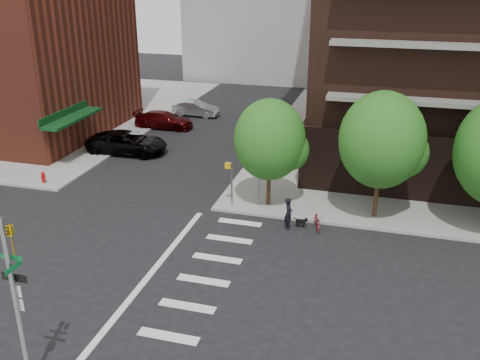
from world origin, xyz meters
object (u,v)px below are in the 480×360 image
at_px(fire_hydrant, 43,177).
at_px(scooter, 317,221).
at_px(parked_car_black, 127,142).
at_px(parked_car_silver, 196,108).
at_px(dog_walker, 289,213).
at_px(parked_car_maroon, 164,120).
at_px(traffic_signal, 19,316).

relative_size(fire_hydrant, scooter, 0.45).
relative_size(parked_car_black, parked_car_silver, 1.37).
xyz_separation_m(parked_car_black, parked_car_silver, (1.26, 11.32, -0.11)).
bearing_deg(dog_walker, parked_car_maroon, 30.46).
bearing_deg(parked_car_black, parked_car_maroon, -3.34).
bearing_deg(parked_car_silver, scooter, -143.16).
bearing_deg(parked_car_black, parked_car_silver, -9.70).
height_order(traffic_signal, parked_car_black, traffic_signal).
xyz_separation_m(traffic_signal, parked_car_maroon, (-7.73, 29.21, -1.97)).
xyz_separation_m(traffic_signal, scooter, (7.60, 13.99, -2.27)).
relative_size(parked_car_black, parked_car_maroon, 1.18).
distance_m(fire_hydrant, parked_car_maroon, 14.11).
xyz_separation_m(fire_hydrant, scooter, (17.63, -1.30, -0.12)).
distance_m(parked_car_black, parked_car_maroon, 6.81).
height_order(parked_car_silver, scooter, parked_car_silver).
xyz_separation_m(traffic_signal, dog_walker, (6.13, 13.49, -1.81)).
bearing_deg(fire_hydrant, parked_car_maroon, 80.62).
xyz_separation_m(traffic_signal, fire_hydrant, (-10.03, 15.29, -2.15)).
bearing_deg(parked_car_silver, fire_hydrant, 170.42).
distance_m(parked_car_silver, dog_walker, 23.84).
bearing_deg(scooter, parked_car_black, 136.87).
height_order(parked_car_silver, dog_walker, dog_walker).
distance_m(traffic_signal, dog_walker, 14.93).
xyz_separation_m(fire_hydrant, parked_car_black, (2.30, 7.11, 0.27)).
xyz_separation_m(scooter, dog_walker, (-1.47, -0.50, 0.46)).
distance_m(fire_hydrant, parked_car_black, 7.48).
bearing_deg(fire_hydrant, scooter, -4.22).
height_order(parked_car_black, dog_walker, dog_walker).
bearing_deg(parked_car_silver, parked_car_maroon, 165.74).
relative_size(traffic_signal, fire_hydrant, 8.20).
bearing_deg(traffic_signal, parked_car_silver, 100.85).
distance_m(fire_hydrant, dog_walker, 16.26).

